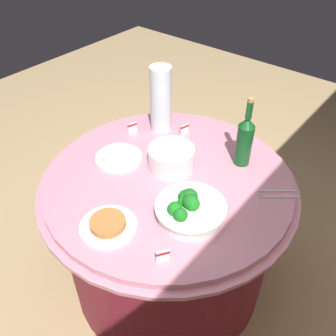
{
  "coord_description": "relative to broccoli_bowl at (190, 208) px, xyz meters",
  "views": [
    {
      "loc": [
        0.96,
        0.78,
        1.81
      ],
      "look_at": [
        0.0,
        0.0,
        0.79
      ],
      "focal_mm": 39.31,
      "sensor_mm": 36.0,
      "label": 1
    }
  ],
  "objects": [
    {
      "name": "label_placard_front",
      "position": [
        -0.45,
        -0.37,
        -0.02
      ],
      "size": [
        0.05,
        0.02,
        0.05
      ],
      "color": "white",
      "rests_on": "buffet_table"
    },
    {
      "name": "label_placard_mid",
      "position": [
        0.23,
        0.06,
        -0.02
      ],
      "size": [
        0.05,
        0.04,
        0.05
      ],
      "color": "white",
      "rests_on": "buffet_table"
    },
    {
      "name": "plate_stack",
      "position": [
        -0.2,
        -0.25,
        0.0
      ],
      "size": [
        0.21,
        0.21,
        0.1
      ],
      "color": "white",
      "rests_on": "buffet_table"
    },
    {
      "name": "wine_bottle",
      "position": [
        -0.43,
        -0.02,
        0.08
      ],
      "size": [
        0.07,
        0.07,
        0.34
      ],
      "color": "#114D1E",
      "rests_on": "buffet_table"
    },
    {
      "name": "ground_plane",
      "position": [
        -0.13,
        -0.22,
        -0.79
      ],
      "size": [
        6.0,
        6.0,
        0.0
      ],
      "primitive_type": "plane",
      "color": "tan"
    },
    {
      "name": "food_plate_peanuts",
      "position": [
        0.24,
        -0.21,
        -0.03
      ],
      "size": [
        0.22,
        0.22,
        0.04
      ],
      "color": "white",
      "rests_on": "buffet_table"
    },
    {
      "name": "serving_tongs",
      "position": [
        -0.33,
        0.21,
        -0.04
      ],
      "size": [
        0.13,
        0.15,
        0.01
      ],
      "color": "silver",
      "rests_on": "buffet_table"
    },
    {
      "name": "buffet_table",
      "position": [
        -0.13,
        -0.22,
        -0.41
      ],
      "size": [
        1.16,
        1.16,
        0.74
      ],
      "color": "maroon",
      "rests_on": "ground_plane"
    },
    {
      "name": "label_placard_rear",
      "position": [
        -0.29,
        -0.58,
        -0.02
      ],
      "size": [
        0.05,
        0.02,
        0.05
      ],
      "color": "white",
      "rests_on": "buffet_table"
    },
    {
      "name": "food_plate_rice",
      "position": [
        -0.09,
        -0.48,
        -0.03
      ],
      "size": [
        0.22,
        0.22,
        0.04
      ],
      "color": "white",
      "rests_on": "buffet_table"
    },
    {
      "name": "decorative_fruit_vase",
      "position": [
        -0.42,
        -0.49,
        0.1
      ],
      "size": [
        0.11,
        0.11,
        0.34
      ],
      "color": "silver",
      "rests_on": "buffet_table"
    },
    {
      "name": "broccoli_bowl",
      "position": [
        0.0,
        0.0,
        0.0
      ],
      "size": [
        0.28,
        0.28,
        0.11
      ],
      "color": "white",
      "rests_on": "buffet_table"
    }
  ]
}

